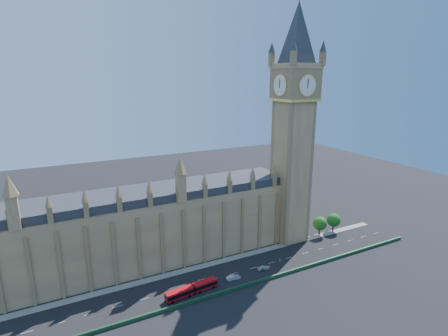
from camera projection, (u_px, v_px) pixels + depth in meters
name	position (u px, v px, depth m)	size (l,w,h in m)	color
ground	(224.00, 276.00, 121.05)	(400.00, 400.00, 0.00)	black
palace_westminster	(134.00, 229.00, 125.44)	(120.00, 20.00, 28.00)	olive
elizabeth_tower	(294.00, 110.00, 136.21)	(20.59, 20.59, 105.00)	olive
bridge_parapet	(237.00, 288.00, 113.15)	(160.00, 0.60, 1.20)	#1E4C2D
kerb_north	(212.00, 263.00, 129.21)	(160.00, 3.00, 0.16)	gray
tree_east_near	(320.00, 223.00, 151.42)	(6.00, 6.00, 8.50)	#382619
tree_east_far	(334.00, 220.00, 154.96)	(6.00, 6.00, 8.50)	#382619
red_bus	(192.00, 290.00, 110.73)	(17.79, 4.32, 3.00)	red
car_grey	(264.00, 268.00, 125.05)	(1.62, 4.02, 1.37)	#393B40
car_silver	(233.00, 277.00, 118.94)	(1.72, 4.94, 1.63)	#ADB0B5
car_white	(263.00, 268.00, 125.10)	(1.91, 4.69, 1.36)	silver
cone_a	(294.00, 261.00, 130.47)	(0.53, 0.53, 0.67)	black
cone_b	(269.00, 267.00, 126.51)	(0.57, 0.57, 0.78)	black
cone_c	(280.00, 260.00, 131.14)	(0.49, 0.49, 0.75)	black
cone_d	(268.00, 268.00, 125.40)	(0.58, 0.58, 0.75)	black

